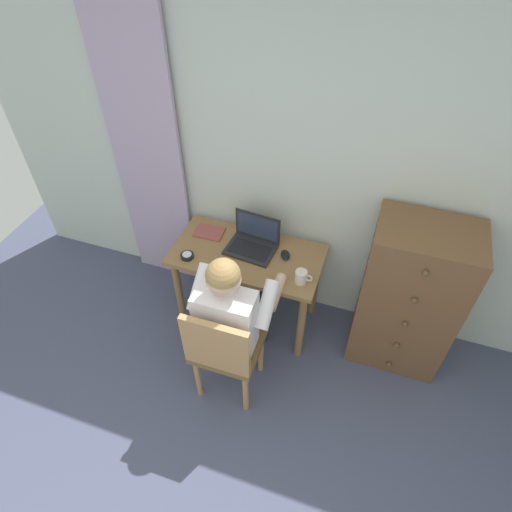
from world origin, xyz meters
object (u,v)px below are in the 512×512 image
object	(u,v)px
dresser	(408,297)
desk_clock	(187,256)
desk	(247,265)
coffee_mug	(301,277)
chair	(224,349)
laptop	(253,241)
person_seated	(233,309)
computer_mouse	(285,255)
notebook_pad	(209,232)

from	to	relation	value
dresser	desk_clock	bearing A→B (deg)	-171.17
desk	coffee_mug	xyz separation A→B (m)	(0.43, -0.14, 0.17)
desk	chair	bearing A→B (deg)	-83.02
dresser	laptop	size ratio (longest dim) A/B	3.30
person_seated	dresser	bearing A→B (deg)	27.43
desk	laptop	bearing A→B (deg)	78.50
desk_clock	computer_mouse	bearing A→B (deg)	19.48
person_seated	notebook_pad	bearing A→B (deg)	125.16
coffee_mug	desk_clock	bearing A→B (deg)	-177.59
desk	chair	size ratio (longest dim) A/B	1.19
chair	coffee_mug	distance (m)	0.68
laptop	person_seated	bearing A→B (deg)	-83.51
person_seated	computer_mouse	distance (m)	0.57
notebook_pad	laptop	bearing A→B (deg)	-8.18
chair	notebook_pad	world-z (taller)	chair
dresser	desk_clock	world-z (taller)	dresser
person_seated	notebook_pad	size ratio (longest dim) A/B	5.79
dresser	notebook_pad	world-z (taller)	dresser
computer_mouse	notebook_pad	bearing A→B (deg)	150.42
coffee_mug	person_seated	bearing A→B (deg)	-135.22
dresser	person_seated	xyz separation A→B (m)	(-1.05, -0.54, 0.10)
laptop	coffee_mug	distance (m)	0.46
dresser	person_seated	bearing A→B (deg)	-152.57
laptop	desk_clock	bearing A→B (deg)	-147.83
laptop	coffee_mug	size ratio (longest dim) A/B	3.01
desk	computer_mouse	world-z (taller)	computer_mouse
chair	laptop	xyz separation A→B (m)	(-0.07, 0.75, 0.25)
chair	desk	bearing A→B (deg)	96.98
desk	person_seated	size ratio (longest dim) A/B	0.88
person_seated	computer_mouse	xyz separation A→B (m)	(0.18, 0.54, 0.04)
computer_mouse	desk_clock	xyz separation A→B (m)	(-0.65, -0.23, -0.00)
dresser	desk_clock	xyz separation A→B (m)	(-1.51, -0.23, 0.13)
chair	person_seated	xyz separation A→B (m)	(-0.00, 0.18, 0.18)
desk	person_seated	bearing A→B (deg)	-80.57
chair	notebook_pad	size ratio (longest dim) A/B	4.28
desk	notebook_pad	xyz separation A→B (m)	(-0.34, 0.11, 0.13)
laptop	notebook_pad	distance (m)	0.36
chair	computer_mouse	world-z (taller)	chair
person_seated	notebook_pad	world-z (taller)	person_seated
laptop	coffee_mug	bearing A→B (deg)	-27.87
chair	person_seated	bearing A→B (deg)	90.47
person_seated	notebook_pad	distance (m)	0.73
notebook_pad	coffee_mug	distance (m)	0.81
desk_clock	person_seated	bearing A→B (deg)	-33.79
dresser	laptop	world-z (taller)	dresser
desk	coffee_mug	world-z (taller)	coffee_mug
dresser	chair	bearing A→B (deg)	-145.18
chair	person_seated	world-z (taller)	person_seated
desk_clock	desk	bearing A→B (deg)	24.13
person_seated	coffee_mug	distance (m)	0.49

